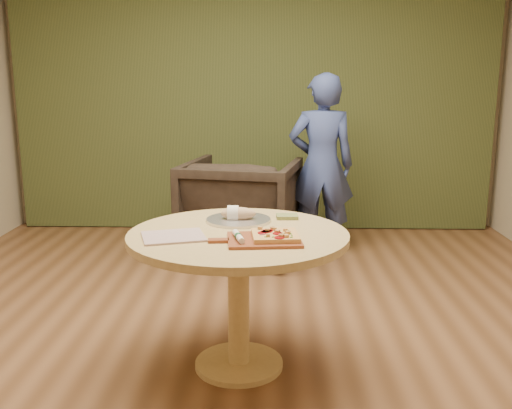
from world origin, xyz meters
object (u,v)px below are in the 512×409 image
at_px(pedestal_table, 238,258).
at_px(bread_roll, 237,214).
at_px(pizza_paddle, 262,240).
at_px(flatbread_pizza, 275,235).
at_px(armchair, 242,203).
at_px(person_standing, 321,165).
at_px(serving_tray, 238,220).
at_px(cutlery_roll, 238,236).

relative_size(pedestal_table, bread_roll, 5.87).
distance_m(pedestal_table, pizza_paddle, 0.26).
height_order(flatbread_pizza, bread_roll, bread_roll).
distance_m(pizza_paddle, flatbread_pizza, 0.07).
distance_m(flatbread_pizza, armchair, 2.17).
bearing_deg(pedestal_table, armchair, 92.42).
xyz_separation_m(flatbread_pizza, person_standing, (0.42, 2.28, 0.01)).
xyz_separation_m(pizza_paddle, serving_tray, (-0.14, 0.40, -0.00)).
relative_size(serving_tray, person_standing, 0.23).
distance_m(pizza_paddle, serving_tray, 0.42).
height_order(serving_tray, bread_roll, bread_roll).
height_order(pedestal_table, pizza_paddle, pizza_paddle).
distance_m(pizza_paddle, cutlery_roll, 0.12).
xyz_separation_m(armchair, person_standing, (0.69, 0.15, 0.31)).
relative_size(pedestal_table, cutlery_roll, 5.74).
distance_m(cutlery_roll, bread_roll, 0.42).
relative_size(pizza_paddle, serving_tray, 1.29).
distance_m(pedestal_table, serving_tray, 0.28).
height_order(cutlery_roll, armchair, armchair).
height_order(flatbread_pizza, armchair, armchair).
relative_size(armchair, person_standing, 0.60).
xyz_separation_m(serving_tray, bread_roll, (-0.01, -0.00, 0.04)).
xyz_separation_m(serving_tray, armchair, (-0.07, 1.74, -0.28)).
xyz_separation_m(pedestal_table, person_standing, (0.61, 2.12, 0.18)).
bearing_deg(flatbread_pizza, armchair, 97.28).
xyz_separation_m(pizza_paddle, flatbread_pizza, (0.06, 0.01, 0.02)).
bearing_deg(person_standing, bread_roll, 69.25).
relative_size(pedestal_table, person_standing, 0.72).
distance_m(pedestal_table, armchair, 1.98).
height_order(pizza_paddle, armchair, armchair).
height_order(pizza_paddle, bread_roll, bread_roll).
xyz_separation_m(bread_roll, armchair, (-0.06, 1.74, -0.32)).
distance_m(serving_tray, bread_roll, 0.04).
relative_size(pedestal_table, armchair, 1.19).
bearing_deg(serving_tray, person_standing, 71.85).
bearing_deg(cutlery_roll, armchair, 78.47).
bearing_deg(bread_roll, flatbread_pizza, -61.77).
bearing_deg(flatbread_pizza, person_standing, 79.56).
distance_m(flatbread_pizza, cutlery_roll, 0.18).
bearing_deg(bread_roll, cutlery_roll, -85.61).
distance_m(pedestal_table, cutlery_roll, 0.26).
bearing_deg(cutlery_roll, pedestal_table, 79.65).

